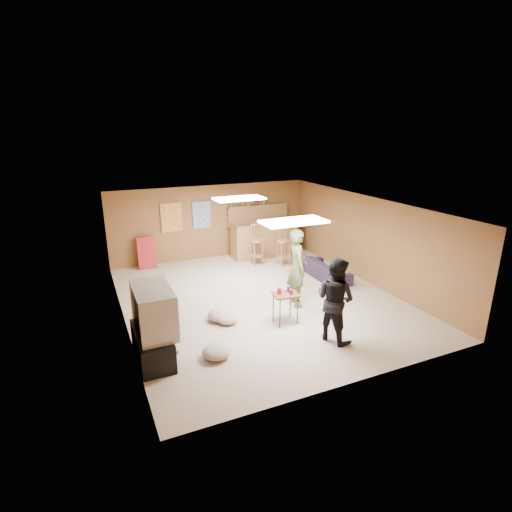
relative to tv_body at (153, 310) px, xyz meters
name	(u,v)px	position (x,y,z in m)	size (l,w,h in m)	color
ground	(260,299)	(2.65, 1.50, -0.90)	(7.00, 7.00, 0.00)	tan
ceiling	(260,206)	(2.65, 1.50, 1.30)	(6.00, 7.00, 0.02)	silver
wall_back	(211,222)	(2.65, 5.00, 0.20)	(6.00, 0.02, 2.20)	brown
wall_front	(358,320)	(2.65, -2.00, 0.20)	(6.00, 0.02, 2.20)	brown
wall_left	(120,273)	(-0.35, 1.50, 0.20)	(0.02, 7.00, 2.20)	brown
wall_right	(367,240)	(5.65, 1.50, 0.20)	(0.02, 7.00, 2.20)	brown
tv_stand	(152,345)	(-0.07, 0.00, -0.65)	(0.55, 1.30, 0.50)	black
dvd_box	(166,347)	(0.15, 0.00, -0.75)	(0.35, 0.50, 0.08)	#B2B2B7
tv_body	(153,310)	(0.00, 0.00, 0.00)	(0.60, 1.10, 0.80)	#B2B2B7
tv_screen	(172,307)	(0.31, 0.00, 0.00)	(0.02, 0.95, 0.65)	navy
bar_counter	(264,239)	(4.15, 4.45, -0.35)	(2.00, 0.60, 1.10)	brown
bar_lip	(268,223)	(4.15, 4.20, 0.20)	(2.10, 0.12, 0.05)	#442515
bar_shelf	(258,206)	(4.15, 4.90, 0.60)	(2.00, 0.18, 0.05)	brown
bar_backing	(258,215)	(4.15, 4.92, 0.30)	(2.00, 0.14, 0.60)	brown
poster_left	(171,218)	(1.45, 4.96, 0.45)	(0.60, 0.03, 0.85)	#BF3F26
poster_right	(202,215)	(2.35, 4.96, 0.45)	(0.55, 0.03, 0.80)	#334C99
folding_chair_stack	(147,253)	(0.65, 4.80, -0.45)	(0.50, 0.14, 0.90)	red
ceiling_panel_front	(294,222)	(2.65, 0.00, 1.27)	(1.20, 0.60, 0.04)	white
ceiling_panel_back	(239,199)	(2.65, 2.70, 1.27)	(1.20, 0.60, 0.04)	white
person_olive	(297,268)	(3.29, 0.91, -0.03)	(0.64, 0.42, 1.75)	#545F37
person_black	(335,299)	(3.16, -0.72, -0.09)	(0.78, 0.61, 1.61)	black
sofa	(326,270)	(4.84, 2.04, -0.67)	(1.59, 0.62, 0.46)	black
tray_table	(285,308)	(2.64, 0.22, -0.58)	(0.49, 0.39, 0.64)	#442515
cup_red_near	(279,291)	(2.53, 0.28, -0.20)	(0.09, 0.09, 0.12)	#BA0C16
cup_red_far	(291,292)	(2.73, 0.17, -0.21)	(0.08, 0.08, 0.10)	#BA0C16
cup_blue	(289,289)	(2.75, 0.29, -0.20)	(0.08, 0.08, 0.12)	#191593
bar_stool_left	(257,243)	(3.61, 3.80, -0.26)	(0.40, 0.40, 1.27)	brown
bar_stool_right	(284,243)	(4.29, 3.44, -0.23)	(0.42, 0.42, 1.33)	brown
cushion_near_tv	(220,315)	(1.47, 0.88, -0.78)	(0.52, 0.52, 0.23)	tan
cushion_mid	(228,319)	(1.56, 0.69, -0.81)	(0.42, 0.42, 0.19)	tan
cushion_far	(216,352)	(0.94, -0.43, -0.79)	(0.49, 0.49, 0.22)	tan
bottle_row	(248,202)	(3.81, 4.88, 0.75)	(1.20, 0.08, 0.26)	#3F7233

